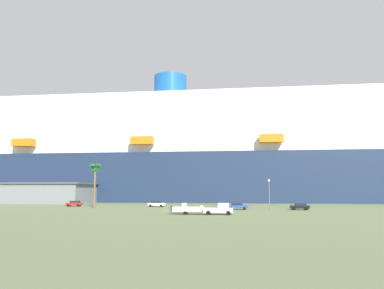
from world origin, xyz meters
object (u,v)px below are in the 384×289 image
Objects in this scene: pickup_truck at (220,209)px; palm_tree at (95,171)px; small_boat_on_trailer at (191,209)px; parked_car_white_van at (156,204)px; parked_car_black_coupe at (300,206)px; cruise_ship at (271,157)px; parked_car_blue_suv at (238,206)px; parked_car_red_hatchback at (74,203)px; street_lamp at (269,190)px.

palm_tree is at bearing 154.14° from pickup_truck.
small_boat_on_trailer reaches higher than parked_car_white_van.
parked_car_black_coupe is (16.52, 19.20, -0.21)m from pickup_truck.
parked_car_blue_suv is at bearing -99.10° from cruise_ship.
palm_tree is 2.55× the size of parked_car_red_hatchback.
palm_tree is 2.45× the size of parked_car_white_van.
parked_car_white_van is at bearing 168.33° from parked_car_black_coupe.
street_lamp reaches higher than small_boat_on_trailer.
small_boat_on_trailer is at bearing -30.43° from palm_tree.
palm_tree is (-28.59, 16.79, 8.48)m from small_boat_on_trailer.
parked_car_blue_suv is (7.73, 18.02, -0.13)m from small_boat_on_trailer.
small_boat_on_trailer reaches higher than parked_car_black_coupe.
cruise_ship reaches higher than street_lamp.
palm_tree is 18.98m from parked_car_white_van.
palm_tree is 37.34m from parked_car_blue_suv.
parked_car_blue_suv is at bearing -21.68° from parked_car_white_van.
parked_car_red_hatchback is at bearing 147.60° from small_boat_on_trailer.
street_lamp is at bearing -8.25° from parked_car_red_hatchback.
cruise_ship is 74.31m from palm_tree.
cruise_ship is at bearing 81.42° from pickup_truck.
street_lamp is 54.20m from parked_car_red_hatchback.
palm_tree is 2.57× the size of parked_car_black_coupe.
parked_car_black_coupe is at bearing -84.63° from cruise_ship.
small_boat_on_trailer reaches higher than parked_car_red_hatchback.
parked_car_black_coupe is at bearing 41.33° from small_boat_on_trailer.
cruise_ship reaches higher than pickup_truck.
parked_car_red_hatchback is (-38.38, 24.36, -0.13)m from small_boat_on_trailer.
small_boat_on_trailer is 29.42m from parked_car_black_coupe.
parked_car_black_coupe is at bearing -4.66° from parked_car_red_hatchback.
street_lamp is at bearing -19.16° from parked_car_white_van.
pickup_truck is at bearing -28.76° from parked_car_red_hatchback.
parked_car_blue_suv and parked_car_black_coupe have the same top height.
pickup_truck is 17.92m from parked_car_blue_suv.
parked_car_black_coupe is (50.68, 2.64, -8.61)m from palm_tree.
cruise_ship is 58.23m from parked_car_black_coupe.
small_boat_on_trailer is 1.14× the size of street_lamp.
cruise_ship reaches higher than parked_car_white_van.
parked_car_blue_suv is (22.93, -9.11, -0.00)m from parked_car_white_van.
pickup_truck is at bearing -96.90° from parked_car_blue_suv.
street_lamp is (15.12, 16.60, 3.72)m from small_boat_on_trailer.
street_lamp reaches higher than parked_car_blue_suv.
pickup_truck is at bearing 2.37° from small_boat_on_trailer.
cruise_ship is 69.17× the size of parked_car_red_hatchback.
small_boat_on_trailer is at bearing -132.33° from street_lamp.
pickup_truck is at bearing -120.25° from street_lamp.
parked_car_blue_suv is 14.44m from parked_car_black_coupe.
small_boat_on_trailer is 1.73× the size of parked_car_white_van.
palm_tree is at bearing 149.57° from small_boat_on_trailer.
small_boat_on_trailer is (-16.87, -75.07, -16.24)m from cruise_ship.
parked_car_black_coupe is (22.09, 19.43, -0.13)m from small_boat_on_trailer.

